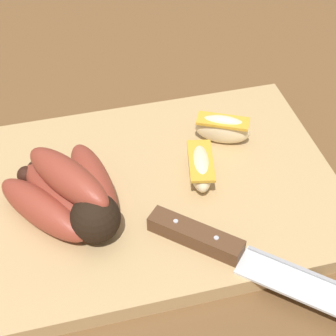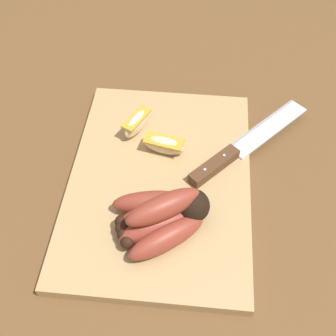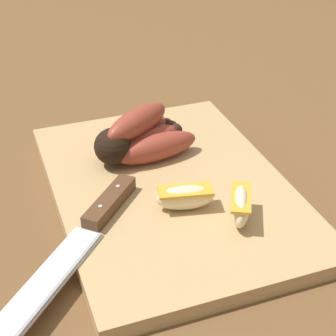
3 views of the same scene
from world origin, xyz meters
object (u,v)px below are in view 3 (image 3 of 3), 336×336
(banana_bunch, at_px, (138,137))
(apple_wedge_near, at_px, (240,205))
(apple_wedge_middle, at_px, (185,197))
(chefs_knife, at_px, (90,227))

(banana_bunch, xyz_separation_m, apple_wedge_near, (-0.19, -0.07, -0.00))
(banana_bunch, height_order, apple_wedge_middle, banana_bunch)
(banana_bunch, relative_size, apple_wedge_middle, 1.98)
(chefs_knife, xyz_separation_m, apple_wedge_middle, (0.00, -0.12, 0.01))
(banana_bunch, height_order, chefs_knife, banana_bunch)
(chefs_knife, height_order, apple_wedge_middle, apple_wedge_middle)
(banana_bunch, xyz_separation_m, apple_wedge_middle, (-0.15, -0.01, -0.01))
(apple_wedge_middle, bearing_deg, chefs_knife, 92.27)
(banana_bunch, bearing_deg, chefs_knife, 145.09)
(banana_bunch, bearing_deg, apple_wedge_near, -160.44)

